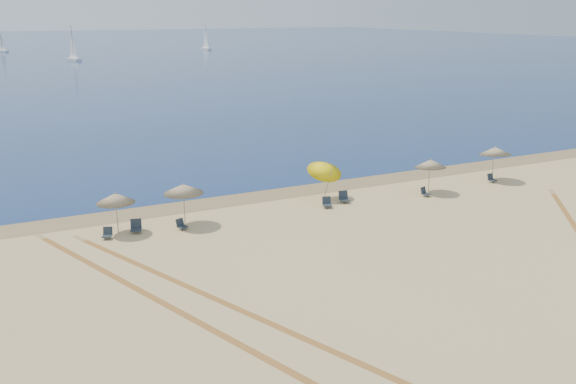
% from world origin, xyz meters
% --- Properties ---
extents(ground, '(160.00, 160.00, 0.00)m').
position_xyz_m(ground, '(0.00, 0.00, 0.00)').
color(ground, tan).
rests_on(ground, ground).
extents(ocean, '(500.00, 500.00, 0.00)m').
position_xyz_m(ocean, '(0.00, 225.00, 0.01)').
color(ocean, '#0C2151').
rests_on(ocean, ground).
extents(wet_sand, '(500.00, 500.00, 0.00)m').
position_xyz_m(wet_sand, '(0.00, 24.00, 0.00)').
color(wet_sand, olive).
rests_on(wet_sand, ground).
extents(umbrella_1, '(2.13, 2.13, 2.40)m').
position_xyz_m(umbrella_1, '(-10.27, 20.84, 2.05)').
color(umbrella_1, gray).
rests_on(umbrella_1, ground).
extents(umbrella_2, '(2.33, 2.33, 2.54)m').
position_xyz_m(umbrella_2, '(-6.47, 20.50, 2.20)').
color(umbrella_2, gray).
rests_on(umbrella_2, ground).
extents(umbrella_3, '(2.32, 2.35, 2.82)m').
position_xyz_m(umbrella_3, '(3.40, 21.44, 2.10)').
color(umbrella_3, gray).
rests_on(umbrella_3, ground).
extents(umbrella_4, '(2.13, 2.16, 2.40)m').
position_xyz_m(umbrella_4, '(10.65, 19.64, 2.05)').
color(umbrella_4, gray).
rests_on(umbrella_4, ground).
extents(umbrella_5, '(2.32, 2.36, 2.60)m').
position_xyz_m(umbrella_5, '(16.92, 20.11, 2.23)').
color(umbrella_5, gray).
rests_on(umbrella_5, ground).
extents(chair_2, '(0.70, 0.74, 0.61)m').
position_xyz_m(chair_2, '(-10.96, 20.21, 0.27)').
color(chair_2, black).
rests_on(chair_2, ground).
extents(chair_3, '(0.78, 0.85, 0.74)m').
position_xyz_m(chair_3, '(-9.33, 20.48, 0.33)').
color(chair_3, black).
rests_on(chair_3, ground).
extents(chair_4, '(0.67, 0.72, 0.60)m').
position_xyz_m(chair_4, '(-6.88, 19.87, 0.26)').
color(chair_4, black).
rests_on(chair_4, ground).
extents(chair_5, '(0.72, 0.78, 0.67)m').
position_xyz_m(chair_5, '(2.65, 19.78, 0.29)').
color(chair_5, black).
rests_on(chair_5, ground).
extents(chair_6, '(0.74, 0.82, 0.74)m').
position_xyz_m(chair_6, '(4.18, 20.24, 0.32)').
color(chair_6, black).
rests_on(chair_6, ground).
extents(chair_7, '(0.66, 0.71, 0.60)m').
position_xyz_m(chair_7, '(9.84, 19.04, 0.27)').
color(chair_7, black).
rests_on(chair_7, ground).
extents(chair_8, '(0.53, 0.61, 0.62)m').
position_xyz_m(chair_8, '(16.45, 19.74, 0.27)').
color(chair_8, black).
rests_on(chair_8, ground).
extents(sailboat_0, '(3.50, 4.77, 7.17)m').
position_xyz_m(sailboat_0, '(-12.40, 199.67, 2.17)').
color(sailboat_0, white).
rests_on(sailboat_0, ocean).
extents(sailboat_1, '(3.15, 6.07, 8.77)m').
position_xyz_m(sailboat_1, '(3.34, 153.62, 2.65)').
color(sailboat_1, white).
rests_on(sailboat_1, ocean).
extents(sailboat_2, '(1.98, 5.69, 8.30)m').
position_xyz_m(sailboat_2, '(48.29, 182.86, 2.51)').
color(sailboat_2, white).
rests_on(sailboat_2, ocean).
extents(tire_tracks, '(57.44, 42.61, 0.00)m').
position_xyz_m(tire_tracks, '(-2.16, 7.42, 0.00)').
color(tire_tracks, tan).
rests_on(tire_tracks, ground).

